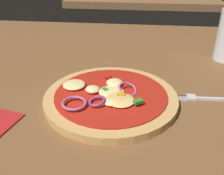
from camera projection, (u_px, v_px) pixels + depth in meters
name	position (u px, v px, depth m)	size (l,w,h in m)	color
dining_table	(103.00, 101.00, 0.54)	(1.30, 1.08, 0.04)	brown
pizza	(110.00, 97.00, 0.50)	(0.26, 0.26, 0.03)	tan
fork	(213.00, 99.00, 0.51)	(0.20, 0.02, 0.01)	silver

